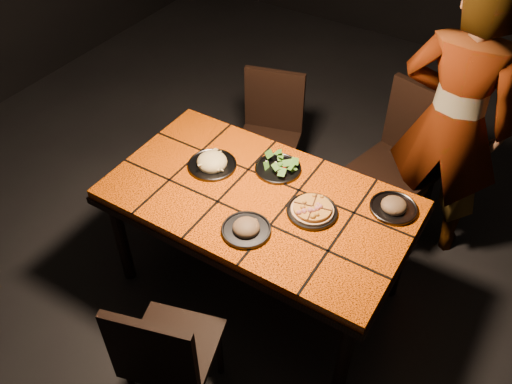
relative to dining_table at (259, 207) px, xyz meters
The scene contains 11 objects.
room_shell 0.83m from the dining_table, ahead, with size 6.04×7.04×3.08m.
dining_table is the anchor object (origin of this frame).
chair_near 0.91m from the dining_table, 86.72° to the right, with size 0.50×0.50×0.89m.
chair_far_left 0.93m from the dining_table, 116.70° to the left, with size 0.50×0.50×0.90m.
chair_far_right 1.07m from the dining_table, 63.23° to the left, with size 0.55×0.55×1.01m.
diner 1.21m from the dining_table, 53.64° to the left, with size 0.66×0.43×1.80m, color brown.
plate_pizza 0.31m from the dining_table, ahead, with size 0.27×0.27×0.04m.
plate_pasta 0.37m from the dining_table, 168.71° to the left, with size 0.27×0.27×0.09m.
plate_salad 0.26m from the dining_table, 94.54° to the left, with size 0.26×0.26×0.07m.
plate_mushroom_a 0.28m from the dining_table, 71.97° to the right, with size 0.25×0.25×0.08m.
plate_mushroom_b 0.71m from the dining_table, 23.75° to the left, with size 0.25×0.25×0.08m.
Camera 1 is at (1.08, -1.76, 2.72)m, focal length 38.00 mm.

